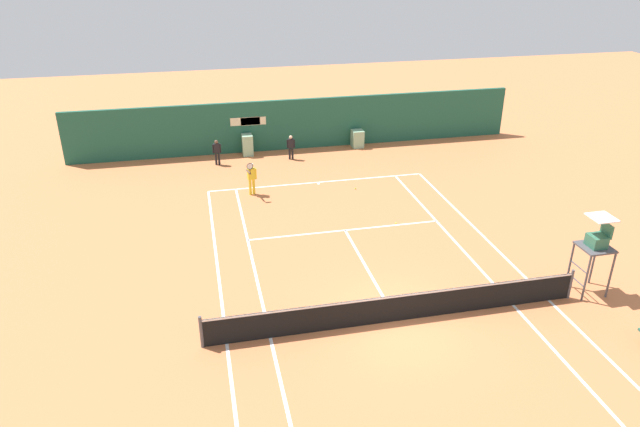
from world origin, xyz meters
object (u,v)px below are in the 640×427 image
Objects in this scene: umpire_chair at (596,244)px; ball_kid_right_post at (291,146)px; tennis_ball_mid_court at (396,223)px; tennis_ball_near_service_line at (355,188)px; player_on_baseline at (251,176)px; ball_kid_centre_post at (217,151)px.

ball_kid_right_post is at bearing 26.63° from umpire_chair.
tennis_ball_mid_court is at bearing 117.84° from ball_kid_right_post.
umpire_chair is 41.28× the size of tennis_ball_near_service_line.
umpire_chair reaches higher than player_on_baseline.
ball_kid_right_post is 19.68× the size of tennis_ball_mid_court.
tennis_ball_mid_court is (-4.59, 6.28, -1.80)m from umpire_chair.
umpire_chair is at bearing -53.82° from tennis_ball_mid_court.
umpire_chair is 2.10× the size of ball_kid_right_post.
umpire_chair is 7.99m from tennis_ball_mid_court.
umpire_chair is at bearing 124.37° from ball_kid_centre_post.
umpire_chair is 41.28× the size of tennis_ball_mid_court.
ball_kid_centre_post is 20.02× the size of tennis_ball_mid_court.
tennis_ball_mid_court is (5.53, -4.39, -0.89)m from player_on_baseline.
ball_kid_centre_post reaches higher than tennis_ball_near_service_line.
ball_kid_centre_post is at bearing 142.50° from tennis_ball_near_service_line.
ball_kid_centre_post is (-11.46, 15.01, -1.05)m from umpire_chair.
player_on_baseline is 4.97m from tennis_ball_near_service_line.
ball_kid_centre_post reaches higher than tennis_ball_mid_court.
tennis_ball_near_service_line is (2.27, -4.76, -0.74)m from ball_kid_right_post.
player_on_baseline reaches higher than tennis_ball_near_service_line.
ball_kid_right_post is 19.68× the size of tennis_ball_near_service_line.
ball_kid_centre_post is at bearing 9.27° from ball_kid_right_post.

